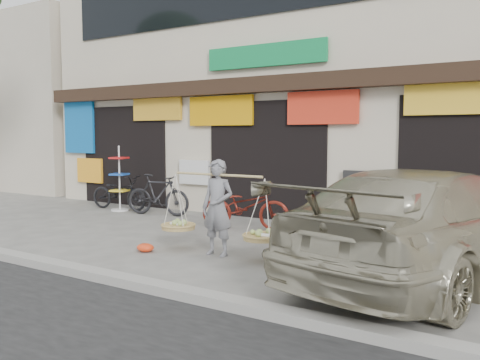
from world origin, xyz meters
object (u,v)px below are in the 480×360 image
Objects in this scene: bike_0 at (119,193)px; display_rack at (120,185)px; bike_1 at (158,195)px; bike_2 at (245,206)px; street_vendor at (218,212)px; suv at (430,224)px.

bike_0 is 1.02× the size of display_rack.
bike_2 is (2.73, -0.43, -0.02)m from bike_1.
street_vendor is 4.37m from bike_1.
bike_1 is at bearing -1.98° from display_rack.
bike_0 is (-5.01, 2.72, -0.26)m from street_vendor.
display_rack is (-1.33, 0.05, 0.17)m from bike_1.
street_vendor is at bearing -28.16° from display_rack.
display_rack is at bearing 152.04° from street_vendor.
display_rack is at bearing -3.67° from suv.
suv is at bearing -15.23° from display_rack.
bike_1 is at bearing 62.92° from bike_2.
suv is at bearing 7.79° from street_vendor.
suv is (3.96, -1.71, 0.27)m from bike_2.
street_vendor is at bearing -137.16° from bike_1.
bike_1 is at bearing -6.16° from suv.
bike_1 reaches higher than bike_2.
street_vendor is 5.70m from bike_0.
bike_0 is at bearing 72.47° from bike_1.
street_vendor reaches higher than suv.
bike_1 is at bearing -102.30° from bike_0.
bike_0 is 0.29m from display_rack.
display_rack reaches higher than suv.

